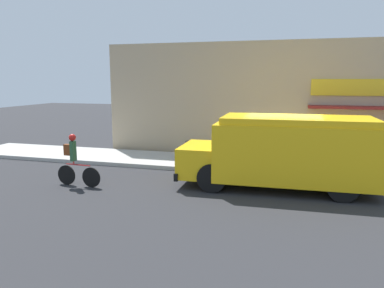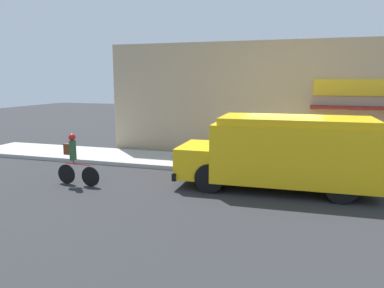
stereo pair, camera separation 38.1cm
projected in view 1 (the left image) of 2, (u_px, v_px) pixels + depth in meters
The scene contains 6 objects.
ground_plane at pixel (281, 178), 13.15m from camera, with size 70.00×70.00×0.00m, color #2B2B2D.
sidewalk at pixel (283, 167), 14.44m from camera, with size 28.00×2.74×0.16m.
storefront at pixel (289, 101), 15.64m from camera, with size 16.27×0.97×5.03m.
school_bus at pixel (285, 151), 11.72m from camera, with size 6.18×2.77×2.29m.
cyclist at pixel (75, 160), 12.08m from camera, with size 1.60×0.23×1.70m.
trash_bin at pixel (192, 150), 15.38m from camera, with size 0.52×0.52×0.77m.
Camera 1 is at (0.48, -13.13, 3.42)m, focal length 35.00 mm.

